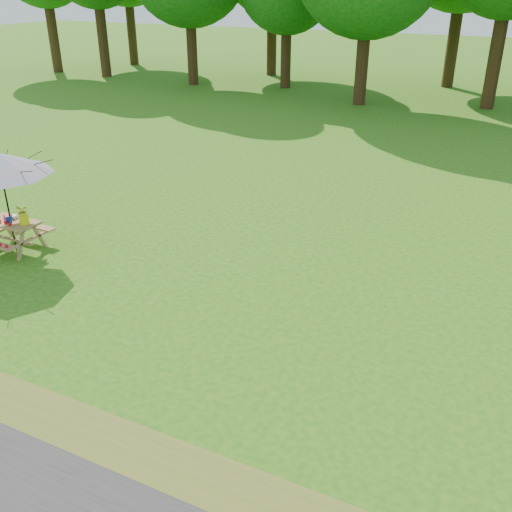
% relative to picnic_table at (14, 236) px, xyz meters
% --- Properties ---
extents(ground, '(120.00, 120.00, 0.00)m').
position_rel_picnic_table_xyz_m(ground, '(4.95, -1.09, -0.33)').
color(ground, '#206212').
rests_on(ground, ground).
extents(drygrass_strip, '(120.00, 1.20, 0.01)m').
position_rel_picnic_table_xyz_m(drygrass_strip, '(4.95, -3.89, -0.32)').
color(drygrass_strip, olive).
rests_on(drygrass_strip, ground).
extents(picnic_table, '(1.20, 1.32, 0.67)m').
position_rel_picnic_table_xyz_m(picnic_table, '(0.00, 0.00, 0.00)').
color(picnic_table, olive).
rests_on(picnic_table, ground).
extents(produce_bins, '(0.28, 0.33, 0.13)m').
position_rel_picnic_table_xyz_m(produce_bins, '(-0.06, 0.04, 0.40)').
color(produce_bins, '#B41D0E').
rests_on(produce_bins, picnic_table).
extents(flower_bucket, '(0.32, 0.30, 0.43)m').
position_rel_picnic_table_xyz_m(flower_bucket, '(0.39, 0.02, 0.57)').
color(flower_bucket, '#F0EC0C').
rests_on(flower_bucket, picnic_table).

